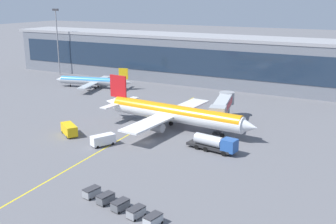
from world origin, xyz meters
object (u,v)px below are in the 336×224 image
Objects in this scene: baggage_cart_1 at (106,198)px; baggage_cart_0 at (92,192)px; commuter_jet_far at (93,81)px; lavatory_truck at (69,129)px; baggage_cart_2 at (120,205)px; baggage_cart_4 at (153,220)px; crew_van at (103,139)px; baggage_cart_3 at (136,212)px; main_airliner at (173,113)px; fuel_tanker at (215,143)px.

baggage_cart_0 is at bearing 167.95° from baggage_cart_1.
baggage_cart_1 is 83.51m from commuter_jet_far.
commuter_jet_far reaches higher than lavatory_truck.
baggage_cart_2 and baggage_cart_4 have the same top height.
baggage_cart_3 is (21.63, -21.73, -0.53)m from crew_van.
baggage_cart_3 is (6.26, -1.34, 0.00)m from baggage_cart_1.
baggage_cart_1 is at bearing -78.52° from main_airliner.
baggage_cart_0 is (-9.76, -27.28, -0.96)m from fuel_tanker.
main_airliner is 37.21m from baggage_cart_0.
fuel_tanker is 2.04× the size of crew_van.
baggage_cart_4 is (9.39, -2.00, 0.00)m from baggage_cart_1.
crew_van reaches higher than baggage_cart_1.
baggage_cart_0 is (4.48, -36.82, -2.98)m from main_airliner.
lavatory_truck is 42.88m from baggage_cart_4.
lavatory_truck is at bearing 145.74° from baggage_cart_4.
crew_van is at bearing 134.87° from baggage_cart_3.
baggage_cart_4 is (17.00, -39.49, -2.98)m from main_airliner.
main_airliner is 41.33m from baggage_cart_3.
baggage_cart_0 is 0.10× the size of commuter_jet_far.
commuter_jet_far is (-44.84, 27.47, -1.39)m from main_airliner.
main_airliner reaches higher than lavatory_truck.
fuel_tanker is 28.84m from baggage_cart_2.
fuel_tanker reaches higher than lavatory_truck.
main_airliner is 3.75× the size of fuel_tanker.
baggage_cart_3 is at bearing -48.47° from commuter_jet_far.
fuel_tanker is 23.27m from crew_van.
lavatory_truck reaches higher than baggage_cart_0.
fuel_tanker reaches higher than baggage_cart_1.
main_airliner is 14.22× the size of baggage_cart_1.
main_airliner is 17.26m from fuel_tanker.
crew_van is 30.67m from baggage_cart_3.
baggage_cart_1 is at bearing -12.05° from baggage_cart_0.
commuter_jet_far is (-59.09, 37.02, 0.63)m from fuel_tanker.
crew_van is 1.86× the size of baggage_cart_0.
baggage_cart_0 is 1.00× the size of baggage_cart_3.
baggage_cart_0 is (12.24, -19.73, -0.53)m from crew_van.
lavatory_truck is 2.10× the size of baggage_cart_1.
baggage_cart_4 is at bearing -12.05° from baggage_cart_2.
fuel_tanker is at bearing 95.26° from baggage_cart_4.
main_airliner reaches higher than crew_van.
baggage_cart_1 is at bearing -52.99° from crew_van.
commuter_jet_far is (-52.46, 64.96, 1.59)m from baggage_cart_1.
main_airliner is at bearing 146.18° from fuel_tanker.
crew_van is 28.04m from baggage_cart_2.
baggage_cart_1 is 1.00× the size of baggage_cart_4.
fuel_tanker is 69.73m from commuter_jet_far.
fuel_tanker reaches higher than baggage_cart_0.
crew_van is at bearing -161.06° from fuel_tanker.
commuter_jet_far is at bearing 128.92° from baggage_cart_1.
baggage_cart_2 is (6.26, -1.34, 0.00)m from baggage_cart_0.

